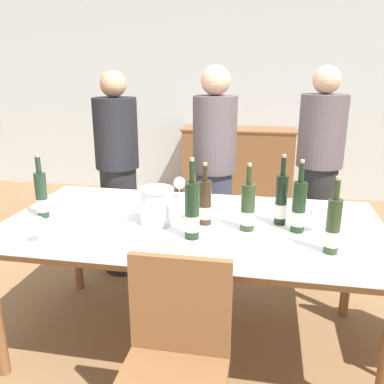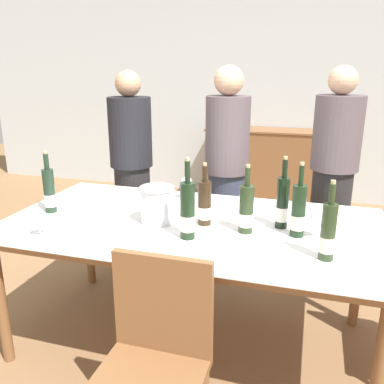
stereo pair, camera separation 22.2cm
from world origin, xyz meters
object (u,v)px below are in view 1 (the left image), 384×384
(ice_bucket, at_px, (157,205))
(wine_glass_2, at_px, (317,215))
(wine_bottle_3, at_px, (333,227))
(wine_bottle_6, at_px, (42,196))
(wine_bottle_4, at_px, (299,208))
(wine_glass_1, at_px, (179,183))
(chair_near_front, at_px, (174,357))
(dining_table, at_px, (192,233))
(person_guest_left, at_px, (215,175))
(person_host, at_px, (118,177))
(wine_bottle_0, at_px, (205,203))
(wine_bottle_1, at_px, (248,208))
(sideboard_cabinet, at_px, (238,164))
(wine_bottle_2, at_px, (192,212))
(wine_bottle_5, at_px, (281,201))
(person_guest_right, at_px, (318,180))

(ice_bucket, bearing_deg, wine_glass_2, 2.16)
(wine_bottle_3, xyz_separation_m, wine_bottle_6, (-1.57, 0.19, 0.00))
(wine_bottle_4, bearing_deg, wine_glass_1, 149.01)
(wine_bottle_4, bearing_deg, chair_near_front, -122.68)
(dining_table, distance_m, person_guest_left, 0.93)
(wine_bottle_6, xyz_separation_m, wine_glass_1, (0.70, 0.49, -0.03))
(dining_table, xyz_separation_m, wine_bottle_4, (0.57, -0.02, 0.19))
(person_guest_left, bearing_deg, wine_glass_1, -108.24)
(person_host, bearing_deg, wine_bottle_6, -98.11)
(wine_bottle_0, relative_size, wine_bottle_1, 0.95)
(sideboard_cabinet, relative_size, wine_glass_1, 9.29)
(chair_near_front, relative_size, person_guest_left, 0.55)
(chair_near_front, bearing_deg, wine_bottle_4, 57.32)
(wine_bottle_2, bearing_deg, person_guest_left, 91.82)
(person_host, bearing_deg, wine_bottle_2, -52.68)
(dining_table, distance_m, wine_bottle_5, 0.53)
(chair_near_front, relative_size, person_host, 0.57)
(wine_bottle_1, height_order, person_host, person_host)
(wine_bottle_1, distance_m, wine_glass_1, 0.66)
(wine_bottle_2, xyz_separation_m, wine_bottle_4, (0.53, 0.19, -0.01))
(wine_bottle_0, height_order, person_guest_right, person_guest_right)
(wine_bottle_2, distance_m, wine_bottle_5, 0.53)
(dining_table, distance_m, person_guest_right, 1.21)
(sideboard_cabinet, height_order, wine_bottle_0, wine_bottle_0)
(dining_table, height_order, person_guest_left, person_guest_left)
(wine_bottle_1, distance_m, wine_bottle_6, 1.17)
(person_guest_left, bearing_deg, wine_bottle_5, -60.50)
(wine_bottle_6, xyz_separation_m, person_guest_right, (1.63, 0.99, -0.09))
(sideboard_cabinet, bearing_deg, wine_bottle_2, -90.05)
(sideboard_cabinet, bearing_deg, wine_bottle_4, -79.72)
(ice_bucket, bearing_deg, person_guest_left, 78.75)
(wine_bottle_4, xyz_separation_m, wine_glass_2, (0.10, 0.01, -0.04))
(wine_bottle_6, height_order, wine_glass_1, wine_bottle_6)
(ice_bucket, height_order, wine_glass_2, ice_bucket)
(wine_bottle_4, height_order, wine_bottle_5, wine_bottle_5)
(person_guest_left, bearing_deg, dining_table, -90.20)
(ice_bucket, bearing_deg, wine_glass_1, 86.75)
(wine_bottle_5, distance_m, person_guest_left, 0.98)
(ice_bucket, height_order, person_guest_right, person_guest_right)
(wine_bottle_6, distance_m, person_guest_left, 1.32)
(ice_bucket, bearing_deg, dining_table, 13.30)
(wine_glass_1, xyz_separation_m, person_host, (-0.58, 0.39, -0.08))
(dining_table, xyz_separation_m, person_host, (-0.74, 0.81, 0.08))
(wine_bottle_1, relative_size, wine_glass_2, 2.69)
(wine_glass_2, relative_size, person_guest_left, 0.08)
(wine_bottle_0, xyz_separation_m, wine_glass_1, (-0.23, 0.42, -0.01))
(ice_bucket, distance_m, person_guest_left, 0.99)
(wine_bottle_4, distance_m, wine_glass_2, 0.10)
(wine_bottle_5, distance_m, person_host, 1.43)
(sideboard_cabinet, relative_size, person_guest_left, 0.85)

